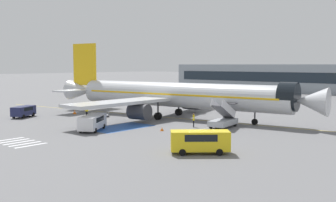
% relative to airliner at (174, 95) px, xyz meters
% --- Properties ---
extents(ground_plane, '(600.00, 600.00, 0.00)m').
position_rel_airliner_xyz_m(ground_plane, '(1.37, 0.16, -3.58)').
color(ground_plane, slate).
extents(apron_leadline_yellow, '(78.30, 11.86, 0.01)m').
position_rel_airliner_xyz_m(apron_leadline_yellow, '(0.73, 0.11, -3.58)').
color(apron_leadline_yellow, gold).
rests_on(apron_leadline_yellow, ground_plane).
extents(apron_stand_patch_blue, '(4.76, 8.56, 0.01)m').
position_rel_airliner_xyz_m(apron_stand_patch_blue, '(0.73, -11.60, -3.58)').
color(apron_stand_patch_blue, '#2856A8').
rests_on(apron_stand_patch_blue, ground_plane).
extents(apron_walkway_bar_0, '(0.44, 3.60, 0.01)m').
position_rel_airliner_xyz_m(apron_walkway_bar_0, '(-2.27, -25.45, -3.58)').
color(apron_walkway_bar_0, silver).
rests_on(apron_walkway_bar_0, ground_plane).
extents(apron_walkway_bar_1, '(0.44, 3.60, 0.01)m').
position_rel_airliner_xyz_m(apron_walkway_bar_1, '(-1.07, -25.45, -3.58)').
color(apron_walkway_bar_1, silver).
rests_on(apron_walkway_bar_1, ground_plane).
extents(apron_walkway_bar_2, '(0.44, 3.60, 0.01)m').
position_rel_airliner_xyz_m(apron_walkway_bar_2, '(0.13, -25.45, -3.58)').
color(apron_walkway_bar_2, silver).
rests_on(apron_walkway_bar_2, ground_plane).
extents(apron_walkway_bar_3, '(0.44, 3.60, 0.01)m').
position_rel_airliner_xyz_m(apron_walkway_bar_3, '(1.33, -25.45, -3.58)').
color(apron_walkway_bar_3, silver).
rests_on(apron_walkway_bar_3, ground_plane).
extents(apron_walkway_bar_4, '(0.44, 3.60, 0.01)m').
position_rel_airliner_xyz_m(apron_walkway_bar_4, '(2.53, -25.45, -3.58)').
color(apron_walkway_bar_4, silver).
rests_on(apron_walkway_bar_4, ground_plane).
extents(airliner, '(44.98, 35.73, 11.94)m').
position_rel_airliner_xyz_m(airliner, '(0.00, 0.00, 0.00)').
color(airliner, silver).
rests_on(airliner, ground_plane).
extents(boarding_stairs_forward, '(2.88, 5.46, 3.90)m').
position_rel_airliner_xyz_m(boarding_stairs_forward, '(10.94, -2.85, -2.61)').
color(boarding_stairs_forward, '#ADB2BA').
rests_on(boarding_stairs_forward, ground_plane).
extents(fuel_tanker, '(10.90, 3.08, 3.65)m').
position_rel_airliner_xyz_m(fuel_tanker, '(-4.92, 23.87, -1.73)').
color(fuel_tanker, '#38383D').
rests_on(fuel_tanker, ground_plane).
extents(service_van_0, '(3.57, 4.61, 1.73)m').
position_rel_airliner_xyz_m(service_van_0, '(-18.20, -14.94, -2.53)').
color(service_van_0, '#1E234C').
rests_on(service_van_0, ground_plane).
extents(service_van_1, '(4.63, 5.62, 1.92)m').
position_rel_airliner_xyz_m(service_van_1, '(-0.02, -15.65, -2.42)').
color(service_van_1, silver).
rests_on(service_van_1, ground_plane).
extents(service_van_2, '(5.25, 5.04, 2.12)m').
position_rel_airliner_xyz_m(service_van_2, '(17.67, -17.04, -2.31)').
color(service_van_2, yellow).
rests_on(service_van_2, ground_plane).
extents(baggage_cart, '(3.00, 2.65, 0.87)m').
position_rel_airliner_xyz_m(baggage_cart, '(-9.57, -6.09, -3.33)').
color(baggage_cart, gray).
rests_on(baggage_cart, ground_plane).
extents(ground_crew_0, '(0.45, 0.48, 1.86)m').
position_rel_airliner_xyz_m(ground_crew_0, '(7.80, -5.15, -2.50)').
color(ground_crew_0, black).
rests_on(ground_crew_0, ground_plane).
extents(ground_crew_1, '(0.48, 0.34, 1.63)m').
position_rel_airliner_xyz_m(ground_crew_1, '(-11.76, -7.67, -2.65)').
color(ground_crew_1, black).
rests_on(ground_crew_1, ground_plane).
extents(traffic_cone_0, '(0.53, 0.53, 0.59)m').
position_rel_airliner_xyz_m(traffic_cone_0, '(-5.50, -3.26, -3.29)').
color(traffic_cone_0, orange).
rests_on(traffic_cone_0, ground_plane).
extents(traffic_cone_1, '(0.61, 0.61, 0.68)m').
position_rel_airliner_xyz_m(traffic_cone_1, '(-15.66, -7.21, -3.24)').
color(traffic_cone_1, orange).
rests_on(traffic_cone_1, ground_plane).
extents(traffic_cone_2, '(0.45, 0.45, 0.50)m').
position_rel_airliner_xyz_m(traffic_cone_2, '(6.61, -10.06, -3.33)').
color(traffic_cone_2, orange).
rests_on(traffic_cone_2, ground_plane).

